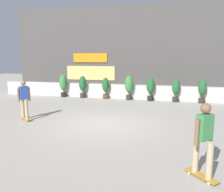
{
  "coord_description": "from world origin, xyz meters",
  "views": [
    {
      "loc": [
        2.57,
        -8.56,
        2.65
      ],
      "look_at": [
        0.0,
        1.5,
        0.9
      ],
      "focal_mm": 37.02,
      "sensor_mm": 36.0,
      "label": 1
    }
  ],
  "objects_px": {
    "potted_plant_0": "(63,84)",
    "potted_plant_1": "(83,85)",
    "potted_plant_5": "(176,89)",
    "skater_by_wall_right": "(204,138)",
    "potted_plant_2": "(106,87)",
    "potted_plant_3": "(129,86)",
    "potted_plant_4": "(151,87)",
    "potted_plant_6": "(202,90)",
    "skater_far_right": "(24,98)"
  },
  "relations": [
    {
      "from": "potted_plant_0",
      "to": "potted_plant_1",
      "type": "height_order",
      "value": "potted_plant_0"
    },
    {
      "from": "potted_plant_5",
      "to": "potted_plant_0",
      "type": "bearing_deg",
      "value": 180.0
    },
    {
      "from": "potted_plant_5",
      "to": "skater_by_wall_right",
      "type": "bearing_deg",
      "value": -87.34
    },
    {
      "from": "potted_plant_1",
      "to": "potted_plant_5",
      "type": "relative_size",
      "value": 1.04
    },
    {
      "from": "potted_plant_1",
      "to": "skater_by_wall_right",
      "type": "relative_size",
      "value": 0.85
    },
    {
      "from": "potted_plant_1",
      "to": "potted_plant_5",
      "type": "height_order",
      "value": "potted_plant_1"
    },
    {
      "from": "potted_plant_1",
      "to": "potted_plant_2",
      "type": "height_order",
      "value": "potted_plant_1"
    },
    {
      "from": "potted_plant_3",
      "to": "potted_plant_5",
      "type": "bearing_deg",
      "value": 0.0
    },
    {
      "from": "potted_plant_1",
      "to": "potted_plant_4",
      "type": "height_order",
      "value": "same"
    },
    {
      "from": "potted_plant_3",
      "to": "potted_plant_6",
      "type": "distance_m",
      "value": 4.3
    },
    {
      "from": "potted_plant_0",
      "to": "potted_plant_5",
      "type": "height_order",
      "value": "potted_plant_0"
    },
    {
      "from": "potted_plant_6",
      "to": "potted_plant_5",
      "type": "bearing_deg",
      "value": 180.0
    },
    {
      "from": "potted_plant_5",
      "to": "skater_by_wall_right",
      "type": "distance_m",
      "value": 9.04
    },
    {
      "from": "potted_plant_3",
      "to": "skater_far_right",
      "type": "xyz_separation_m",
      "value": [
        -3.45,
        -5.77,
        0.05
      ]
    },
    {
      "from": "potted_plant_6",
      "to": "skater_far_right",
      "type": "relative_size",
      "value": 0.82
    },
    {
      "from": "potted_plant_3",
      "to": "skater_by_wall_right",
      "type": "bearing_deg",
      "value": -70.22
    },
    {
      "from": "potted_plant_0",
      "to": "potted_plant_4",
      "type": "bearing_deg",
      "value": 0.0
    },
    {
      "from": "potted_plant_0",
      "to": "skater_by_wall_right",
      "type": "distance_m",
      "value": 11.89
    },
    {
      "from": "potted_plant_3",
      "to": "skater_by_wall_right",
      "type": "height_order",
      "value": "skater_by_wall_right"
    },
    {
      "from": "potted_plant_4",
      "to": "potted_plant_6",
      "type": "relative_size",
      "value": 1.04
    },
    {
      "from": "potted_plant_0",
      "to": "potted_plant_6",
      "type": "xyz_separation_m",
      "value": [
        8.79,
        0.0,
        -0.08
      ]
    },
    {
      "from": "potted_plant_4",
      "to": "skater_far_right",
      "type": "distance_m",
      "value": 7.5
    },
    {
      "from": "potted_plant_3",
      "to": "skater_far_right",
      "type": "bearing_deg",
      "value": -120.86
    },
    {
      "from": "potted_plant_1",
      "to": "potted_plant_5",
      "type": "xyz_separation_m",
      "value": [
        5.92,
        0.0,
        -0.05
      ]
    },
    {
      "from": "potted_plant_6",
      "to": "potted_plant_3",
      "type": "bearing_deg",
      "value": -180.0
    },
    {
      "from": "potted_plant_0",
      "to": "skater_by_wall_right",
      "type": "bearing_deg",
      "value": -49.44
    },
    {
      "from": "skater_far_right",
      "to": "potted_plant_0",
      "type": "bearing_deg",
      "value": 100.13
    },
    {
      "from": "potted_plant_0",
      "to": "potted_plant_5",
      "type": "xyz_separation_m",
      "value": [
        7.31,
        0.0,
        -0.08
      ]
    },
    {
      "from": "potted_plant_2",
      "to": "potted_plant_5",
      "type": "bearing_deg",
      "value": 0.0
    },
    {
      "from": "potted_plant_6",
      "to": "skater_far_right",
      "type": "distance_m",
      "value": 9.67
    },
    {
      "from": "potted_plant_2",
      "to": "potted_plant_4",
      "type": "relative_size",
      "value": 0.95
    },
    {
      "from": "potted_plant_2",
      "to": "skater_by_wall_right",
      "type": "distance_m",
      "value": 10.22
    },
    {
      "from": "potted_plant_3",
      "to": "potted_plant_4",
      "type": "xyz_separation_m",
      "value": [
        1.33,
        0.0,
        -0.06
      ]
    },
    {
      "from": "potted_plant_4",
      "to": "potted_plant_5",
      "type": "relative_size",
      "value": 1.04
    },
    {
      "from": "potted_plant_0",
      "to": "potted_plant_2",
      "type": "relative_size",
      "value": 1.1
    },
    {
      "from": "potted_plant_1",
      "to": "skater_far_right",
      "type": "relative_size",
      "value": 0.85
    },
    {
      "from": "potted_plant_0",
      "to": "potted_plant_4",
      "type": "height_order",
      "value": "potted_plant_0"
    },
    {
      "from": "potted_plant_0",
      "to": "potted_plant_3",
      "type": "relative_size",
      "value": 0.98
    },
    {
      "from": "potted_plant_1",
      "to": "potted_plant_4",
      "type": "relative_size",
      "value": 1.0
    },
    {
      "from": "potted_plant_2",
      "to": "skater_far_right",
      "type": "distance_m",
      "value": 6.09
    },
    {
      "from": "potted_plant_1",
      "to": "skater_by_wall_right",
      "type": "height_order",
      "value": "skater_by_wall_right"
    },
    {
      "from": "potted_plant_4",
      "to": "potted_plant_5",
      "type": "bearing_deg",
      "value": 0.0
    },
    {
      "from": "potted_plant_3",
      "to": "potted_plant_4",
      "type": "distance_m",
      "value": 1.33
    },
    {
      "from": "potted_plant_5",
      "to": "potted_plant_4",
      "type": "bearing_deg",
      "value": 180.0
    },
    {
      "from": "potted_plant_1",
      "to": "skater_far_right",
      "type": "distance_m",
      "value": 5.79
    },
    {
      "from": "potted_plant_0",
      "to": "potted_plant_3",
      "type": "distance_m",
      "value": 4.48
    },
    {
      "from": "potted_plant_2",
      "to": "potted_plant_4",
      "type": "distance_m",
      "value": 2.86
    },
    {
      "from": "potted_plant_6",
      "to": "skater_by_wall_right",
      "type": "height_order",
      "value": "skater_by_wall_right"
    },
    {
      "from": "potted_plant_4",
      "to": "skater_far_right",
      "type": "height_order",
      "value": "skater_far_right"
    },
    {
      "from": "skater_far_right",
      "to": "potted_plant_6",
      "type": "bearing_deg",
      "value": 36.67
    }
  ]
}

